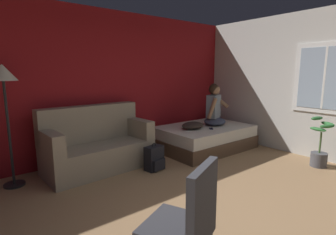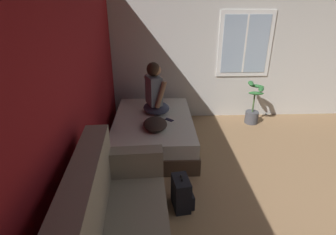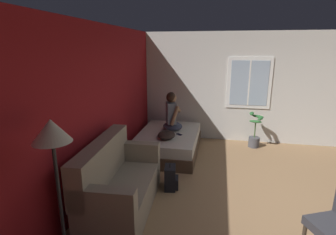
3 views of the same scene
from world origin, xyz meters
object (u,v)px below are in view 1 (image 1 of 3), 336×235
Objects in this scene: person_seated at (214,108)px; throw_pillow at (193,125)px; side_chair at (185,223)px; bed at (204,137)px; backpack at (154,159)px; cell_phone at (211,129)px; potted_plant at (320,149)px; floor_lamp at (4,85)px; couch at (97,145)px.

person_seated is 1.82× the size of throw_pillow.
bed is at bearing 41.47° from side_chair.
backpack is 1.25m from throw_pillow.
backpack is 0.95× the size of throw_pillow.
throw_pillow is (-0.62, 0.00, -0.29)m from person_seated.
throw_pillow is 0.37m from cell_phone.
potted_plant is (2.29, -1.61, 0.11)m from backpack.
side_chair is 3.37m from throw_pillow.
cell_phone is at bearing -11.24° from floor_lamp.
side_chair is 1.15× the size of potted_plant.
floor_lamp is (-3.69, 0.44, 0.59)m from person_seated.
couch is 1.03× the size of floor_lamp.
couch reaches higher than potted_plant.
floor_lamp is 4.95m from potted_plant.
bed is at bearing 111.05° from potted_plant.
side_chair is 3.85m from person_seated.
floor_lamp is at bearing -149.10° from cell_phone.
backpack is (-1.53, -0.34, -0.04)m from bed.
side_chair is at bearing -172.26° from potted_plant.
cell_phone reaches higher than bed.
throw_pillow is 3.33× the size of cell_phone.
floor_lamp reaches higher than cell_phone.
potted_plant is at bearing -59.45° from throw_pillow.
couch is at bearing 172.06° from person_seated.
cell_phone is at bearing -14.93° from couch.
backpack is (-1.78, -0.31, -0.64)m from person_seated.
couch is at bearing 169.48° from throw_pillow.
potted_plant is (4.20, -2.36, -1.13)m from floor_lamp.
cell_phone is (2.14, -0.57, 0.09)m from couch.
throw_pillow is at bearing -176.23° from cell_phone.
floor_lamp is at bearing 171.84° from throw_pillow.
throw_pillow reaches higher than cell_phone.
potted_plant reaches higher than cell_phone.
cell_phone is (-0.10, -0.26, 0.25)m from bed.
potted_plant is (3.50, 0.48, -0.23)m from side_chair.
person_seated reaches higher than throw_pillow.
side_chair reaches higher than throw_pillow.
backpack is at bearing -164.98° from throw_pillow.
backpack is 2.80m from potted_plant.
person_seated is 6.08× the size of cell_phone.
side_chair is at bearing -100.68° from couch.
bed reaches higher than backpack.
couch is 2.54m from person_seated.
couch is 1.89m from throw_pillow.
cell_phone is (-0.34, -0.23, -0.35)m from person_seated.
cell_phone is 0.08× the size of floor_lamp.
couch is at bearing 136.95° from backpack.
side_chair reaches higher than backpack.
bed is at bearing 171.42° from person_seated.
bed is 0.49m from throw_pillow.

